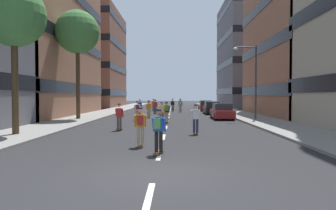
# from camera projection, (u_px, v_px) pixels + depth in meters

# --- Properties ---
(ground_plane) EXTENTS (174.09, 174.09, 0.00)m
(ground_plane) POSITION_uv_depth(u_px,v_px,m) (169.00, 114.00, 37.90)
(ground_plane) COLOR #28282B
(sidewalk_left) EXTENTS (3.74, 79.79, 0.14)m
(sidewalk_left) POSITION_uv_depth(u_px,v_px,m) (109.00, 112.00, 41.68)
(sidewalk_left) COLOR gray
(sidewalk_left) RESTS_ON ground_plane
(sidewalk_right) EXTENTS (3.74, 79.79, 0.14)m
(sidewalk_right) POSITION_uv_depth(u_px,v_px,m) (231.00, 112.00, 41.36)
(sidewalk_right) COLOR gray
(sidewalk_right) RESTS_ON ground_plane
(lane_markings) EXTENTS (0.16, 67.20, 0.01)m
(lane_markings) POSITION_uv_depth(u_px,v_px,m) (170.00, 113.00, 39.38)
(lane_markings) COLOR silver
(lane_markings) RESTS_ON ground_plane
(building_left_far) EXTENTS (17.56, 17.66, 18.31)m
(building_left_far) POSITION_uv_depth(u_px,v_px,m) (74.00, 59.00, 60.21)
(building_left_far) COLOR brown
(building_left_far) RESTS_ON ground_plane
(building_right_far) EXTENTS (17.56, 18.93, 20.10)m
(building_right_far) POSITION_uv_depth(u_px,v_px,m) (269.00, 54.00, 59.44)
(building_right_far) COLOR slate
(building_right_far) RESTS_ON ground_plane
(parked_car_near) EXTENTS (1.82, 4.40, 1.52)m
(parked_car_near) POSITION_uv_depth(u_px,v_px,m) (205.00, 106.00, 45.18)
(parked_car_near) COLOR maroon
(parked_car_near) RESTS_ON ground_plane
(parked_car_mid) EXTENTS (1.82, 4.40, 1.52)m
(parked_car_mid) POSITION_uv_depth(u_px,v_px,m) (222.00, 112.00, 29.50)
(parked_car_mid) COLOR maroon
(parked_car_mid) RESTS_ON ground_plane
(parked_car_far) EXTENTS (1.82, 4.40, 1.52)m
(parked_car_far) POSITION_uv_depth(u_px,v_px,m) (212.00, 108.00, 37.48)
(parked_car_far) COLOR black
(parked_car_far) RESTS_ON ground_plane
(street_tree_near) EXTENTS (3.93, 3.93, 9.83)m
(street_tree_near) POSITION_uv_depth(u_px,v_px,m) (78.00, 33.00, 28.11)
(street_tree_near) COLOR #4C3823
(street_tree_near) RESTS_ON sidewalk_left
(street_tree_mid) EXTENTS (3.43, 3.43, 8.22)m
(street_tree_mid) POSITION_uv_depth(u_px,v_px,m) (14.00, 16.00, 16.95)
(street_tree_mid) COLOR #4C3823
(street_tree_mid) RESTS_ON sidewalk_left
(streetlamp_right) EXTENTS (2.13, 0.30, 6.50)m
(streetlamp_right) POSITION_uv_depth(u_px,v_px,m) (252.00, 74.00, 27.56)
(streetlamp_right) COLOR #3F3F44
(streetlamp_right) RESTS_ON sidewalk_right
(skater_0) EXTENTS (0.57, 0.92, 1.78)m
(skater_0) POSITION_uv_depth(u_px,v_px,m) (119.00, 115.00, 19.96)
(skater_0) COLOR brown
(skater_0) RESTS_ON ground_plane
(skater_1) EXTENTS (0.57, 0.92, 1.78)m
(skater_1) POSITION_uv_depth(u_px,v_px,m) (137.00, 109.00, 28.03)
(skater_1) COLOR brown
(skater_1) RESTS_ON ground_plane
(skater_2) EXTENTS (0.56, 0.92, 1.78)m
(skater_2) POSITION_uv_depth(u_px,v_px,m) (140.00, 106.00, 37.47)
(skater_2) COLOR brown
(skater_2) RESTS_ON ground_plane
(skater_3) EXTENTS (0.55, 0.91, 1.78)m
(skater_3) POSITION_uv_depth(u_px,v_px,m) (140.00, 124.00, 13.64)
(skater_3) COLOR brown
(skater_3) RESTS_ON ground_plane
(skater_4) EXTENTS (0.55, 0.92, 1.78)m
(skater_4) POSITION_uv_depth(u_px,v_px,m) (162.00, 112.00, 23.69)
(skater_4) COLOR brown
(skater_4) RESTS_ON ground_plane
(skater_5) EXTENTS (0.55, 0.92, 1.78)m
(skater_5) POSITION_uv_depth(u_px,v_px,m) (173.00, 104.00, 43.92)
(skater_5) COLOR brown
(skater_5) RESTS_ON ground_plane
(skater_6) EXTENTS (0.55, 0.92, 1.78)m
(skater_6) POSITION_uv_depth(u_px,v_px,m) (180.00, 105.00, 41.59)
(skater_6) COLOR brown
(skater_6) RESTS_ON ground_plane
(skater_7) EXTENTS (0.53, 0.90, 1.78)m
(skater_7) POSITION_uv_depth(u_px,v_px,m) (196.00, 118.00, 17.94)
(skater_7) COLOR brown
(skater_7) RESTS_ON ground_plane
(skater_8) EXTENTS (0.57, 0.92, 1.78)m
(skater_8) POSITION_uv_depth(u_px,v_px,m) (180.00, 104.00, 48.12)
(skater_8) COLOR brown
(skater_8) RESTS_ON ground_plane
(skater_9) EXTENTS (0.55, 0.91, 1.78)m
(skater_9) POSITION_uv_depth(u_px,v_px,m) (154.00, 104.00, 44.33)
(skater_9) COLOR brown
(skater_9) RESTS_ON ground_plane
(skater_10) EXTENTS (0.57, 0.92, 1.78)m
(skater_10) POSITION_uv_depth(u_px,v_px,m) (155.00, 106.00, 37.91)
(skater_10) COLOR brown
(skater_10) RESTS_ON ground_plane
(skater_11) EXTENTS (0.54, 0.91, 1.78)m
(skater_11) POSITION_uv_depth(u_px,v_px,m) (149.00, 108.00, 31.04)
(skater_11) COLOR brown
(skater_11) RESTS_ON ground_plane
(skater_12) EXTENTS (0.57, 0.92, 1.78)m
(skater_12) POSITION_uv_depth(u_px,v_px,m) (158.00, 128.00, 11.87)
(skater_12) COLOR brown
(skater_12) RESTS_ON ground_plane
(skater_13) EXTENTS (0.57, 0.92, 1.78)m
(skater_13) POSITION_uv_depth(u_px,v_px,m) (167.00, 111.00, 25.19)
(skater_13) COLOR brown
(skater_13) RESTS_ON ground_plane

